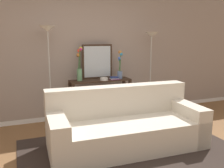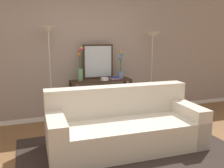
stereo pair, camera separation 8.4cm
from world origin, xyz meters
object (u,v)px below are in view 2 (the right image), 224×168
at_px(vase_short_flowers, 121,67).
at_px(vase_tall_flowers, 80,66).
at_px(console_table, 101,93).
at_px(wall_mirror, 98,62).
at_px(book_stack, 115,78).
at_px(book_row_under_console, 89,118).
at_px(floor_lamp_right, 152,50).
at_px(fruit_bowl, 105,79).
at_px(couch, 124,126).
at_px(floor_lamp_left, 49,48).

bearing_deg(vase_short_flowers, vase_tall_flowers, 176.95).
bearing_deg(console_table, wall_mirror, 94.05).
height_order(vase_tall_flowers, book_stack, vase_tall_flowers).
height_order(vase_tall_flowers, book_row_under_console, vase_tall_flowers).
bearing_deg(console_table, vase_short_flowers, -2.23).
relative_size(floor_lamp_right, book_row_under_console, 3.64).
height_order(wall_mirror, fruit_bowl, wall_mirror).
xyz_separation_m(couch, vase_short_flowers, (0.45, 1.27, 0.73)).
bearing_deg(book_row_under_console, fruit_bowl, -19.19).
xyz_separation_m(wall_mirror, fruit_bowl, (0.05, -0.25, -0.31)).
bearing_deg(vase_short_flowers, wall_mirror, 159.40).
height_order(couch, book_stack, couch).
bearing_deg(wall_mirror, console_table, -85.95).
bearing_deg(wall_mirror, fruit_bowl, -78.64).
height_order(fruit_bowl, book_stack, book_stack).
bearing_deg(couch, wall_mirror, 88.65).
xyz_separation_m(book_stack, book_row_under_console, (-0.51, 0.10, -0.79)).
xyz_separation_m(floor_lamp_right, wall_mirror, (-1.10, 0.19, -0.21)).
relative_size(floor_lamp_right, vase_short_flowers, 3.10).
distance_m(floor_lamp_right, vase_tall_flowers, 1.52).
relative_size(vase_tall_flowers, vase_short_flowers, 1.14).
bearing_deg(console_table, fruit_bowl, -69.28).
relative_size(couch, floor_lamp_right, 1.33).
relative_size(couch, floor_lamp_left, 1.26).
bearing_deg(floor_lamp_right, book_row_under_console, 178.07).
bearing_deg(floor_lamp_left, floor_lamp_right, 0.00).
bearing_deg(wall_mirror, couch, -91.35).
bearing_deg(floor_lamp_left, vase_short_flowers, 1.23).
relative_size(fruit_bowl, book_stack, 0.79).
relative_size(wall_mirror, fruit_bowl, 4.48).
height_order(floor_lamp_left, fruit_bowl, floor_lamp_left).
relative_size(floor_lamp_left, vase_short_flowers, 3.27).
xyz_separation_m(console_table, vase_short_flowers, (0.41, -0.02, 0.49)).
height_order(couch, console_table, couch).
bearing_deg(book_row_under_console, console_table, 0.00).
bearing_deg(couch, floor_lamp_right, 47.51).
height_order(couch, wall_mirror, wall_mirror).
bearing_deg(wall_mirror, book_stack, -42.20).
xyz_separation_m(couch, console_table, (0.04, 1.28, 0.25)).
xyz_separation_m(couch, book_stack, (0.30, 1.19, 0.53)).
bearing_deg(floor_lamp_left, wall_mirror, 11.09).
bearing_deg(vase_short_flowers, book_row_under_console, 178.64).
bearing_deg(wall_mirror, book_row_under_console, -150.35).
bearing_deg(fruit_bowl, floor_lamp_right, 3.18).
height_order(floor_lamp_right, fruit_bowl, floor_lamp_right).
relative_size(console_table, book_row_under_console, 2.51).
distance_m(console_table, floor_lamp_right, 1.36).
distance_m(wall_mirror, fruit_bowl, 0.40).
relative_size(floor_lamp_left, wall_mirror, 2.70).
relative_size(vase_tall_flowers, book_row_under_console, 1.34).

